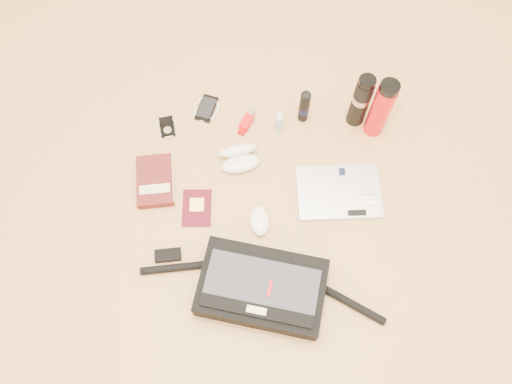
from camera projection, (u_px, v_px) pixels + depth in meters
ground at (264, 232)px, 1.73m from camera, size 4.00×4.00×0.00m
messenger_bag at (261, 288)px, 1.60m from camera, size 0.82×0.29×0.11m
laptop at (339, 192)px, 1.77m from camera, size 0.32×0.24×0.03m
book at (156, 181)px, 1.78m from camera, size 0.16×0.22×0.04m
passport at (197, 208)px, 1.76m from camera, size 0.11×0.15×0.01m
mouse at (259, 221)px, 1.72m from camera, size 0.08×0.12×0.04m
sunglasses_case at (239, 157)px, 1.81m from camera, size 0.17×0.16×0.08m
ipod at (167, 127)px, 1.89m from camera, size 0.10×0.10×0.01m
phone at (207, 108)px, 1.92m from camera, size 0.11×0.13×0.01m
inhaler at (247, 122)px, 1.88m from camera, size 0.06×0.11×0.03m
spray_bottle at (279, 123)px, 1.84m from camera, size 0.03×0.03×0.11m
aerosol_can at (304, 106)px, 1.83m from camera, size 0.05×0.05×0.16m
thermos_black at (361, 101)px, 1.79m from camera, size 0.07×0.07×0.25m
thermos_red at (381, 109)px, 1.76m from camera, size 0.08×0.08×0.28m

